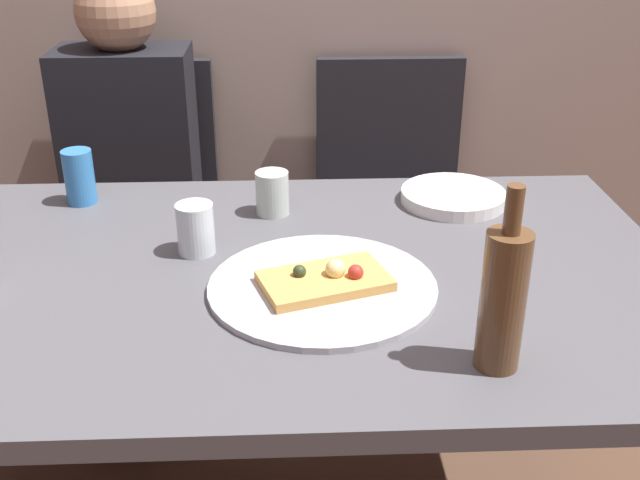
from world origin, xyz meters
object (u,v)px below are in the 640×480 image
(pizza_slice_last, at_px, (326,279))
(plate_stack, at_px, (453,197))
(guest_in_sweater, at_px, (127,177))
(pizza_tray, at_px, (322,287))
(tumbler_near, at_px, (272,193))
(dining_table, at_px, (260,304))
(soda_can, at_px, (79,177))
(chair_left, at_px, (141,199))
(wine_bottle, at_px, (503,298))
(chair_right, at_px, (391,195))
(tumbler_far, at_px, (196,229))

(pizza_slice_last, height_order, plate_stack, pizza_slice_last)
(plate_stack, relative_size, guest_in_sweater, 0.20)
(pizza_slice_last, relative_size, guest_in_sweater, 0.21)
(pizza_tray, height_order, tumbler_near, tumbler_near)
(pizza_slice_last, relative_size, tumbler_near, 2.64)
(dining_table, height_order, guest_in_sweater, guest_in_sweater)
(guest_in_sweater, bearing_deg, plate_stack, 153.50)
(tumbler_near, bearing_deg, soda_can, 169.42)
(chair_left, bearing_deg, pizza_tray, 117.92)
(pizza_tray, height_order, plate_stack, plate_stack)
(wine_bottle, bearing_deg, pizza_tray, 136.20)
(plate_stack, distance_m, guest_in_sweater, 0.91)
(tumbler_near, bearing_deg, guest_in_sweater, 132.25)
(wine_bottle, xyz_separation_m, plate_stack, (0.06, 0.62, -0.10))
(soda_can, bearing_deg, pizza_slice_last, -39.05)
(dining_table, bearing_deg, soda_can, 139.63)
(pizza_slice_last, bearing_deg, soda_can, 140.95)
(chair_right, distance_m, guest_in_sweater, 0.78)
(tumbler_near, bearing_deg, chair_right, 60.13)
(soda_can, distance_m, chair_left, 0.58)
(wine_bottle, relative_size, plate_stack, 1.24)
(dining_table, distance_m, tumbler_far, 0.19)
(guest_in_sweater, bearing_deg, tumbler_near, 132.25)
(tumbler_near, relative_size, chair_left, 0.11)
(guest_in_sweater, bearing_deg, pizza_tray, 122.28)
(soda_can, xyz_separation_m, plate_stack, (0.83, -0.04, -0.05))
(tumbler_near, distance_m, chair_left, 0.77)
(soda_can, xyz_separation_m, chair_left, (0.02, 0.52, -0.27))
(pizza_slice_last, relative_size, chair_right, 0.28)
(wine_bottle, xyz_separation_m, soda_can, (-0.77, 0.66, -0.05))
(tumbler_near, distance_m, soda_can, 0.43)
(dining_table, height_order, chair_left, chair_left)
(tumbler_near, relative_size, plate_stack, 0.41)
(tumbler_near, distance_m, plate_stack, 0.41)
(pizza_slice_last, bearing_deg, dining_table, 145.64)
(plate_stack, bearing_deg, wine_bottle, -95.66)
(pizza_slice_last, distance_m, tumbler_far, 0.30)
(tumbler_near, relative_size, soda_can, 0.78)
(chair_right, bearing_deg, guest_in_sweater, 11.41)
(pizza_slice_last, distance_m, plate_stack, 0.50)
(pizza_slice_last, bearing_deg, tumbler_near, 105.88)
(chair_right, bearing_deg, pizza_slice_last, 75.47)
(plate_stack, xyz_separation_m, chair_left, (-0.81, 0.55, -0.22))
(tumbler_far, bearing_deg, guest_in_sweater, 112.55)
(wine_bottle, xyz_separation_m, guest_in_sweater, (-0.75, 1.03, -0.20))
(chair_left, distance_m, chair_right, 0.75)
(dining_table, xyz_separation_m, tumbler_near, (0.02, 0.26, 0.12))
(pizza_slice_last, bearing_deg, pizza_tray, 142.21)
(plate_stack, distance_m, chair_right, 0.60)
(pizza_tray, bearing_deg, chair_left, 117.92)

